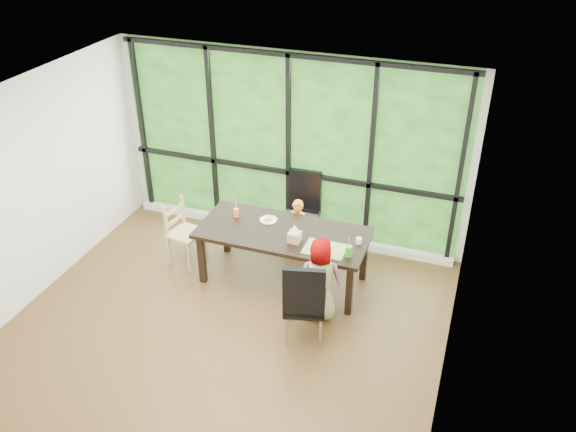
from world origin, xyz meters
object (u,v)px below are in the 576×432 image
(white_mug, at_px, (359,241))
(tissue_box, at_px, (295,237))
(dining_table, at_px, (283,256))
(chair_window_leather, at_px, (301,211))
(orange_cup, at_px, (236,213))
(plate_far, at_px, (268,220))
(plate_near, at_px, (321,247))
(chair_end_beech, at_px, (186,233))
(green_cup, at_px, (349,251))
(chair_interior_leather, at_px, (305,299))
(child_toddler, at_px, (298,230))
(child_older, at_px, (319,279))

(white_mug, distance_m, tissue_box, 0.78)
(dining_table, xyz_separation_m, chair_window_leather, (-0.06, 0.90, 0.17))
(white_mug, bearing_deg, orange_cup, 176.83)
(plate_far, bearing_deg, dining_table, -35.34)
(plate_near, relative_size, white_mug, 3.36)
(dining_table, bearing_deg, plate_near, -18.20)
(chair_end_beech, height_order, tissue_box, chair_end_beech)
(chair_end_beech, distance_m, plate_far, 1.17)
(green_cup, bearing_deg, chair_window_leather, 129.96)
(orange_cup, bearing_deg, tissue_box, -18.99)
(dining_table, bearing_deg, plate_far, 144.66)
(plate_near, distance_m, white_mug, 0.47)
(chair_interior_leather, bearing_deg, white_mug, -124.13)
(chair_interior_leather, relative_size, tissue_box, 7.17)
(chair_window_leather, distance_m, child_toddler, 0.35)
(chair_window_leather, relative_size, plate_near, 4.34)
(chair_interior_leather, height_order, white_mug, chair_interior_leather)
(child_toddler, height_order, white_mug, child_toddler)
(dining_table, bearing_deg, white_mug, 3.00)
(child_toddler, bearing_deg, child_older, -52.67)
(dining_table, distance_m, white_mug, 1.04)
(dining_table, distance_m, chair_window_leather, 0.92)
(child_toddler, height_order, green_cup, green_cup)
(plate_near, bearing_deg, chair_interior_leather, -86.78)
(plate_far, relative_size, plate_near, 0.91)
(chair_window_leather, height_order, chair_interior_leather, same)
(dining_table, bearing_deg, chair_interior_leather, -57.50)
(chair_interior_leather, bearing_deg, child_toddler, -82.41)
(chair_window_leather, distance_m, tissue_box, 1.14)
(chair_end_beech, bearing_deg, chair_interior_leather, -104.81)
(green_cup, bearing_deg, child_toddler, 137.59)
(chair_interior_leather, xyz_separation_m, orange_cup, (-1.30, 1.08, 0.27))
(chair_interior_leather, height_order, child_toddler, chair_interior_leather)
(green_cup, bearing_deg, orange_cup, 166.08)
(plate_near, distance_m, tissue_box, 0.35)
(orange_cup, xyz_separation_m, white_mug, (1.66, -0.09, -0.02))
(chair_end_beech, relative_size, tissue_box, 5.98)
(chair_window_leather, distance_m, child_older, 1.59)
(child_older, bearing_deg, chair_interior_leather, 69.65)
(chair_window_leather, xyz_separation_m, chair_interior_leather, (0.66, -1.84, 0.00))
(plate_far, distance_m, green_cup, 1.26)
(orange_cup, xyz_separation_m, green_cup, (1.61, -0.40, 0.01))
(chair_window_leather, height_order, child_older, child_older)
(child_toddler, bearing_deg, plate_near, -46.26)
(tissue_box, bearing_deg, plate_far, 142.91)
(chair_end_beech, height_order, white_mug, chair_end_beech)
(dining_table, height_order, child_older, child_older)
(chair_interior_leather, xyz_separation_m, child_toddler, (-0.60, 1.51, -0.10))
(chair_interior_leather, relative_size, plate_near, 4.34)
(child_toddler, bearing_deg, chair_window_leather, 107.83)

